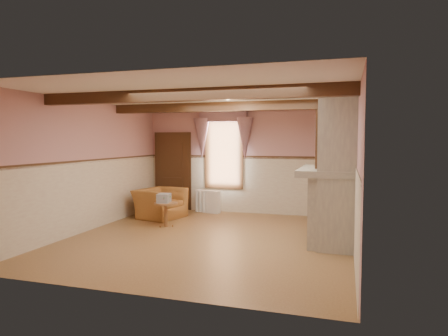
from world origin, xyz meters
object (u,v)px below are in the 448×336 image
(bowl, at_px, (328,165))
(oil_lamp, at_px, (330,159))
(side_table, at_px, (166,214))
(armchair, at_px, (160,203))
(mantel_clock, at_px, (329,161))
(radiator, at_px, (208,202))

(bowl, relative_size, oil_lamp, 1.24)
(side_table, bearing_deg, armchair, 122.96)
(side_table, distance_m, mantel_clock, 3.77)
(oil_lamp, bearing_deg, bowl, -90.00)
(bowl, bearing_deg, armchair, 166.72)
(armchair, xyz_separation_m, mantel_clock, (4.14, -0.56, 1.16))
(radiator, relative_size, mantel_clock, 2.92)
(armchair, distance_m, side_table, 1.09)
(mantel_clock, bearing_deg, armchair, 172.34)
(side_table, xyz_separation_m, radiator, (0.33, 1.93, 0.02))
(radiator, xyz_separation_m, bowl, (3.22, -1.99, 1.16))
(side_table, height_order, oil_lamp, oil_lamp)
(armchair, xyz_separation_m, radiator, (0.92, 1.02, -0.06))
(radiator, distance_m, bowl, 3.96)
(armchair, distance_m, oil_lamp, 4.33)
(armchair, distance_m, mantel_clock, 4.33)
(armchair, relative_size, mantel_clock, 4.67)
(mantel_clock, bearing_deg, radiator, 153.96)
(side_table, distance_m, oil_lamp, 3.80)
(armchair, xyz_separation_m, oil_lamp, (4.14, -0.45, 1.20))
(armchair, xyz_separation_m, side_table, (0.59, -0.91, -0.09))
(radiator, xyz_separation_m, oil_lamp, (3.22, -1.46, 1.26))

